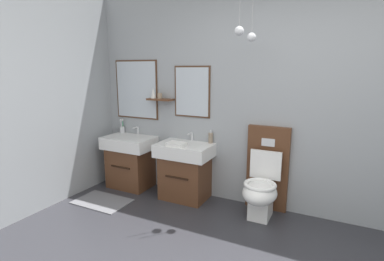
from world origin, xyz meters
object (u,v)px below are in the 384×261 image
(vanity_sink_left, at_px, (131,160))
(toothbrush_cup, at_px, (122,129))
(vanity_sink_right, at_px, (185,169))
(toilet, at_px, (263,183))
(folded_hand_towel, at_px, (177,144))
(soap_dispenser, at_px, (211,138))

(vanity_sink_left, relative_size, toothbrush_cup, 3.43)
(vanity_sink_right, distance_m, toilet, 1.00)
(vanity_sink_left, height_order, folded_hand_towel, folded_hand_towel)
(toilet, bearing_deg, toothbrush_cup, 175.69)
(vanity_sink_left, xyz_separation_m, vanity_sink_right, (0.87, 0.00, 0.00))
(vanity_sink_left, xyz_separation_m, soap_dispenser, (1.14, 0.17, 0.40))
(toilet, bearing_deg, soap_dispenser, 166.78)
(vanity_sink_right, xyz_separation_m, soap_dispenser, (0.27, 0.17, 0.40))
(vanity_sink_left, distance_m, soap_dispenser, 1.22)
(toothbrush_cup, height_order, folded_hand_towel, toothbrush_cup)
(toothbrush_cup, distance_m, folded_hand_towel, 1.14)
(toilet, relative_size, toothbrush_cup, 4.76)
(vanity_sink_left, bearing_deg, toothbrush_cup, 148.23)
(toothbrush_cup, relative_size, folded_hand_towel, 0.96)
(toothbrush_cup, bearing_deg, soap_dispenser, 0.41)
(vanity_sink_left, relative_size, vanity_sink_right, 1.00)
(toilet, xyz_separation_m, toothbrush_cup, (-2.13, 0.16, 0.41))
(vanity_sink_right, bearing_deg, toothbrush_cup, 171.81)
(toothbrush_cup, height_order, soap_dispenser, toothbrush_cup)
(toothbrush_cup, bearing_deg, toilet, -4.31)
(soap_dispenser, bearing_deg, toothbrush_cup, -179.59)
(vanity_sink_left, relative_size, folded_hand_towel, 3.28)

